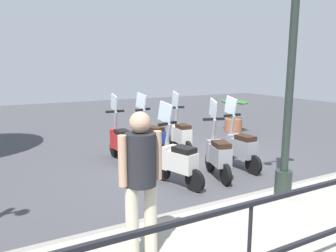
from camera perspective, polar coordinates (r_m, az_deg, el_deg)
ground_plane at (r=7.33m, az=4.21°, el=-6.84°), size 28.00×28.00×0.00m
promenade_walkway at (r=5.13m, az=24.21°, el=-14.82°), size 2.20×20.00×0.15m
lamp_post_near at (r=5.28m, az=20.59°, el=8.68°), size 0.26×0.90×4.35m
pedestrian_distant at (r=3.42m, az=-4.75°, el=-8.48°), size 0.34×0.49×1.59m
potted_palm at (r=10.98m, az=11.36°, el=1.24°), size 1.06×0.66×1.05m
scooter_near_0 at (r=7.10m, az=12.45°, el=-3.61°), size 1.23×0.44×1.54m
scooter_near_1 at (r=6.48m, az=8.70°, el=-4.85°), size 1.21×0.53×1.54m
scooter_near_2 at (r=6.00m, az=1.79°, el=-5.99°), size 1.20×0.54×1.54m
scooter_far_0 at (r=8.18m, az=2.20°, el=-1.48°), size 1.23×0.44×1.54m
scooter_far_1 at (r=7.86m, az=-2.99°, el=-1.99°), size 1.20×0.55×1.54m
scooter_far_2 at (r=7.57m, az=-8.33°, el=-2.58°), size 1.23×0.44×1.54m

